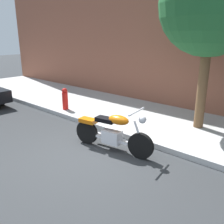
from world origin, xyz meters
TOP-DOWN VIEW (x-y plane):
  - ground_plane at (0.00, 0.00)m, footprint 60.00×60.00m
  - sidewalk at (0.00, 2.86)m, footprint 22.03×3.27m
  - motorcycle at (0.17, 0.49)m, footprint 2.11×0.71m
  - street_tree at (1.22, 3.03)m, footprint 2.63×2.63m
  - fire_hydrant at (-3.03, 1.62)m, footprint 0.20×0.20m

SIDE VIEW (x-z plane):
  - ground_plane at x=0.00m, z-range 0.00..0.00m
  - sidewalk at x=0.00m, z-range 0.00..0.14m
  - fire_hydrant at x=-3.03m, z-range 0.00..0.91m
  - motorcycle at x=0.17m, z-range -0.09..1.01m
  - street_tree at x=1.22m, z-range 1.03..5.75m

